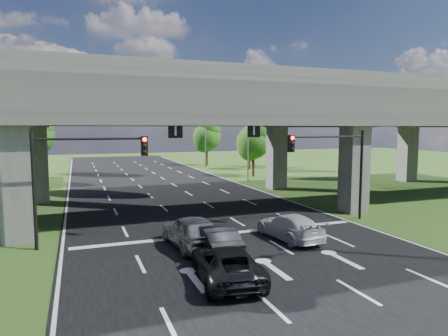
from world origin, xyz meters
TOP-DOWN VIEW (x-y plane):
  - ground at (0.00, 0.00)m, footprint 160.00×160.00m
  - road at (0.00, 10.00)m, footprint 18.00×120.00m
  - overpass at (0.00, 12.00)m, footprint 80.00×15.00m
  - signal_right at (7.82, 3.94)m, footprint 5.76×0.54m
  - signal_left at (-7.82, 3.94)m, footprint 5.76×0.54m
  - streetlight_far at (10.10, 24.00)m, footprint 3.38×0.25m
  - streetlight_beyond at (10.10, 40.00)m, footprint 3.38×0.25m
  - tree_left_near at (-13.95, 26.00)m, footprint 4.50×4.50m
  - tree_left_far at (-12.95, 42.00)m, footprint 4.80×4.80m
  - tree_right_near at (13.05, 28.00)m, footprint 4.20×4.20m
  - tree_right_mid at (16.05, 36.00)m, footprint 3.91×3.90m
  - tree_right_far at (12.05, 44.00)m, footprint 4.50×4.50m
  - car_silver at (-2.54, 1.52)m, footprint 2.40×5.14m
  - car_dark at (-1.80, 0.10)m, footprint 1.64×4.49m
  - car_white at (2.98, 1.24)m, footprint 2.37×4.92m
  - car_trailing at (-2.41, -3.17)m, footprint 2.95×5.26m

SIDE VIEW (x-z plane):
  - ground at x=0.00m, z-range 0.00..0.00m
  - road at x=0.00m, z-range 0.00..0.03m
  - car_white at x=2.98m, z-range 0.03..1.41m
  - car_trailing at x=-2.41m, z-range 0.03..1.42m
  - car_dark at x=-1.80m, z-range 0.03..1.50m
  - car_silver at x=-2.54m, z-range 0.03..1.73m
  - tree_right_mid at x=16.05m, z-range 0.79..7.55m
  - signal_right at x=7.82m, z-range 1.19..7.19m
  - signal_left at x=-7.82m, z-range 1.19..7.19m
  - tree_right_near at x=13.05m, z-range 0.86..8.14m
  - tree_left_near at x=-13.95m, z-range 0.92..8.72m
  - tree_right_far at x=12.05m, z-range 0.92..8.72m
  - tree_left_far at x=-12.95m, z-range 0.98..9.30m
  - streetlight_far at x=10.10m, z-range 0.85..10.85m
  - streetlight_beyond at x=10.10m, z-range 0.85..10.85m
  - overpass at x=0.00m, z-range 2.92..12.92m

